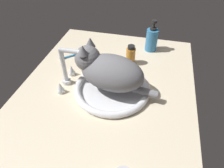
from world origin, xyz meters
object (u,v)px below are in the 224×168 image
object	(u,v)px
sink_basin	(112,88)
toothbrush	(73,55)
faucet	(66,70)
soap_pump_bottle	(152,39)
cat	(107,70)
amber_bottle	(131,55)

from	to	relation	value
sink_basin	toothbrush	distance (cm)	35.91
faucet	sink_basin	bearing A→B (deg)	-90.00
sink_basin	soap_pump_bottle	world-z (taller)	soap_pump_bottle
faucet	soap_pump_bottle	world-z (taller)	faucet
cat	amber_bottle	xyz separation A→B (cm)	(22.97, -6.77, -6.22)
amber_bottle	soap_pump_bottle	xyz separation A→B (cm)	(16.07, -9.23, 1.81)
faucet	amber_bottle	bearing A→B (deg)	-47.92
amber_bottle	soap_pump_bottle	world-z (taller)	soap_pump_bottle
soap_pump_bottle	faucet	bearing A→B (deg)	138.34
sink_basin	soap_pump_bottle	bearing A→B (deg)	-19.15
sink_basin	cat	size ratio (longest dim) A/B	0.91
cat	amber_bottle	world-z (taller)	cat
sink_basin	amber_bottle	xyz separation A→B (cm)	(23.30, -4.44, 3.64)
faucet	soap_pump_bottle	xyz separation A→B (cm)	(39.38, -35.04, -0.99)
sink_basin	cat	bearing A→B (deg)	81.97
cat	faucet	bearing A→B (deg)	90.99
faucet	amber_bottle	world-z (taller)	faucet
faucet	soap_pump_bottle	bearing A→B (deg)	-41.66
cat	amber_bottle	distance (cm)	24.74
soap_pump_bottle	sink_basin	bearing A→B (deg)	160.85
cat	soap_pump_bottle	world-z (taller)	cat
sink_basin	faucet	size ratio (longest dim) A/B	1.76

